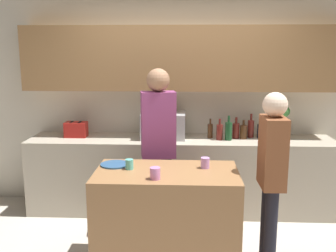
{
  "coord_description": "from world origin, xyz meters",
  "views": [
    {
      "loc": [
        0.06,
        -3.13,
        1.95
      ],
      "look_at": [
        -0.11,
        0.38,
        1.25
      ],
      "focal_mm": 42.0,
      "sensor_mm": 36.0,
      "label": 1
    }
  ],
  "objects_px": {
    "cup_2": "(129,164)",
    "person_center": "(272,168)",
    "bottle_5": "(251,128)",
    "person_left": "(158,138)",
    "bottle_6": "(260,131)",
    "bottle_4": "(243,132)",
    "plate_on_island": "(115,164)",
    "microwave": "(163,125)",
    "cup_1": "(155,173)",
    "potted_plant": "(284,122)",
    "bottle_3": "(236,130)",
    "bottle_1": "(220,132)",
    "bottle_2": "(228,131)",
    "cup_0": "(205,163)",
    "toaster": "(76,129)",
    "bottle_0": "(210,131)"
  },
  "relations": [
    {
      "from": "cup_2",
      "to": "cup_0",
      "type": "bearing_deg",
      "value": 5.69
    },
    {
      "from": "bottle_0",
      "to": "plate_on_island",
      "type": "distance_m",
      "value": 1.5
    },
    {
      "from": "bottle_1",
      "to": "bottle_2",
      "type": "distance_m",
      "value": 0.1
    },
    {
      "from": "bottle_0",
      "to": "bottle_3",
      "type": "height_order",
      "value": "bottle_3"
    },
    {
      "from": "potted_plant",
      "to": "person_left",
      "type": "height_order",
      "value": "person_left"
    },
    {
      "from": "cup_0",
      "to": "plate_on_island",
      "type": "bearing_deg",
      "value": 176.89
    },
    {
      "from": "bottle_4",
      "to": "plate_on_island",
      "type": "bearing_deg",
      "value": -139.11
    },
    {
      "from": "bottle_6",
      "to": "bottle_4",
      "type": "bearing_deg",
      "value": -166.15
    },
    {
      "from": "bottle_3",
      "to": "plate_on_island",
      "type": "relative_size",
      "value": 0.97
    },
    {
      "from": "bottle_2",
      "to": "cup_1",
      "type": "relative_size",
      "value": 2.92
    },
    {
      "from": "bottle_5",
      "to": "cup_0",
      "type": "distance_m",
      "value": 1.41
    },
    {
      "from": "plate_on_island",
      "to": "cup_1",
      "type": "bearing_deg",
      "value": -42.43
    },
    {
      "from": "cup_2",
      "to": "person_center",
      "type": "xyz_separation_m",
      "value": [
        1.23,
        -0.03,
        -0.0
      ]
    },
    {
      "from": "toaster",
      "to": "person_center",
      "type": "bearing_deg",
      "value": -32.23
    },
    {
      "from": "cup_0",
      "to": "person_center",
      "type": "height_order",
      "value": "person_center"
    },
    {
      "from": "potted_plant",
      "to": "bottle_3",
      "type": "height_order",
      "value": "potted_plant"
    },
    {
      "from": "bottle_1",
      "to": "bottle_6",
      "type": "height_order",
      "value": "bottle_1"
    },
    {
      "from": "plate_on_island",
      "to": "toaster",
      "type": "bearing_deg",
      "value": 120.29
    },
    {
      "from": "potted_plant",
      "to": "bottle_5",
      "type": "xyz_separation_m",
      "value": [
        -0.37,
        0.07,
        -0.09
      ]
    },
    {
      "from": "bottle_2",
      "to": "bottle_5",
      "type": "xyz_separation_m",
      "value": [
        0.28,
        0.16,
        -0.0
      ]
    },
    {
      "from": "plate_on_island",
      "to": "bottle_0",
      "type": "bearing_deg",
      "value": 51.53
    },
    {
      "from": "cup_0",
      "to": "person_center",
      "type": "bearing_deg",
      "value": -9.6
    },
    {
      "from": "bottle_3",
      "to": "bottle_4",
      "type": "height_order",
      "value": "bottle_3"
    },
    {
      "from": "microwave",
      "to": "plate_on_island",
      "type": "distance_m",
      "value": 1.23
    },
    {
      "from": "microwave",
      "to": "cup_0",
      "type": "distance_m",
      "value": 1.29
    },
    {
      "from": "potted_plant",
      "to": "bottle_4",
      "type": "distance_m",
      "value": 0.48
    },
    {
      "from": "bottle_4",
      "to": "cup_1",
      "type": "height_order",
      "value": "bottle_4"
    },
    {
      "from": "bottle_0",
      "to": "person_left",
      "type": "distance_m",
      "value": 0.92
    },
    {
      "from": "bottle_0",
      "to": "bottle_2",
      "type": "height_order",
      "value": "bottle_2"
    },
    {
      "from": "microwave",
      "to": "bottle_4",
      "type": "bearing_deg",
      "value": -0.8
    },
    {
      "from": "bottle_0",
      "to": "person_left",
      "type": "height_order",
      "value": "person_left"
    },
    {
      "from": "person_left",
      "to": "bottle_3",
      "type": "bearing_deg",
      "value": -151.46
    },
    {
      "from": "microwave",
      "to": "cup_1",
      "type": "bearing_deg",
      "value": -89.15
    },
    {
      "from": "bottle_5",
      "to": "cup_1",
      "type": "distance_m",
      "value": 1.9
    },
    {
      "from": "bottle_0",
      "to": "cup_2",
      "type": "relative_size",
      "value": 2.59
    },
    {
      "from": "toaster",
      "to": "bottle_0",
      "type": "relative_size",
      "value": 1.11
    },
    {
      "from": "toaster",
      "to": "plate_on_island",
      "type": "xyz_separation_m",
      "value": [
        0.68,
        -1.16,
        -0.08
      ]
    },
    {
      "from": "cup_0",
      "to": "person_left",
      "type": "bearing_deg",
      "value": 131.87
    },
    {
      "from": "bottle_4",
      "to": "bottle_5",
      "type": "relative_size",
      "value": 0.8
    },
    {
      "from": "bottle_0",
      "to": "person_left",
      "type": "relative_size",
      "value": 0.13
    },
    {
      "from": "bottle_4",
      "to": "bottle_1",
      "type": "bearing_deg",
      "value": -167.53
    },
    {
      "from": "toaster",
      "to": "bottle_1",
      "type": "distance_m",
      "value": 1.72
    },
    {
      "from": "bottle_4",
      "to": "bottle_5",
      "type": "bearing_deg",
      "value": 40.95
    },
    {
      "from": "cup_0",
      "to": "toaster",
      "type": "bearing_deg",
      "value": 141.17
    },
    {
      "from": "bottle_4",
      "to": "plate_on_island",
      "type": "height_order",
      "value": "bottle_4"
    },
    {
      "from": "bottle_5",
      "to": "person_left",
      "type": "distance_m",
      "value": 1.31
    },
    {
      "from": "microwave",
      "to": "person_left",
      "type": "height_order",
      "value": "person_left"
    },
    {
      "from": "bottle_2",
      "to": "cup_2",
      "type": "xyz_separation_m",
      "value": [
        -0.99,
        -1.18,
        -0.06
      ]
    },
    {
      "from": "bottle_3",
      "to": "bottle_1",
      "type": "bearing_deg",
      "value": -156.29
    },
    {
      "from": "bottle_4",
      "to": "bottle_5",
      "type": "height_order",
      "value": "bottle_5"
    }
  ]
}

